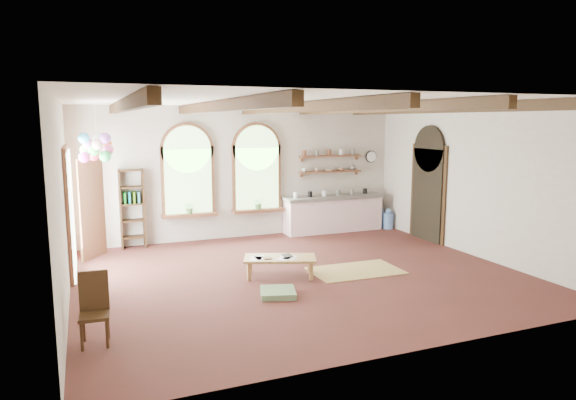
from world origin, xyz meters
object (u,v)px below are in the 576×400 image
side_chair (95,324)px  balloon_cluster (97,148)px  kitchen_counter (333,213)px  coffee_table (280,259)px

side_chair → balloon_cluster: (0.24, 3.94, 2.07)m
kitchen_counter → side_chair: bearing=-140.1°
coffee_table → kitchen_counter: bearing=49.6°
coffee_table → side_chair: bearing=-150.9°
side_chair → balloon_cluster: balloon_cluster is taller
kitchen_counter → balloon_cluster: (-5.71, -1.04, 1.86)m
side_chair → balloon_cluster: bearing=86.5°
kitchen_counter → side_chair: (-5.95, -4.98, -0.20)m
balloon_cluster → side_chair: bearing=-93.5°
kitchen_counter → side_chair: size_ratio=2.85×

